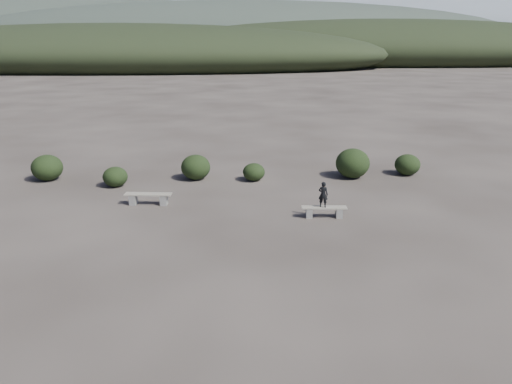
{
  "coord_description": "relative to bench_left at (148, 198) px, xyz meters",
  "views": [
    {
      "loc": [
        0.26,
        -12.94,
        6.25
      ],
      "look_at": [
        0.73,
        3.5,
        1.1
      ],
      "focal_mm": 35.0,
      "sensor_mm": 36.0,
      "label": 1
    }
  ],
  "objects": [
    {
      "name": "shrub_b",
      "position": [
        1.53,
        3.56,
        0.29
      ],
      "size": [
        1.33,
        1.33,
        1.14
      ],
      "primitive_type": "ellipsoid",
      "color": "black",
      "rests_on": "ground"
    },
    {
      "name": "seated_person",
      "position": [
        6.51,
        -1.62,
        0.6
      ],
      "size": [
        0.39,
        0.32,
        0.94
      ],
      "primitive_type": "imported",
      "rotation": [
        0.0,
        0.0,
        2.82
      ],
      "color": "black",
      "rests_on": "bench_right"
    },
    {
      "name": "bench_right",
      "position": [
        6.57,
        -1.63,
        -0.03
      ],
      "size": [
        1.63,
        0.39,
        0.4
      ],
      "rotation": [
        0.0,
        0.0,
        -0.03
      ],
      "color": "slate",
      "rests_on": "ground"
    },
    {
      "name": "shrub_a",
      "position": [
        -1.86,
        2.52,
        0.16
      ],
      "size": [
        1.06,
        1.06,
        0.87
      ],
      "primitive_type": "ellipsoid",
      "color": "black",
      "rests_on": "ground"
    },
    {
      "name": "shrub_f",
      "position": [
        -5.16,
        3.6,
        0.31
      ],
      "size": [
        1.38,
        1.38,
        1.17
      ],
      "primitive_type": "ellipsoid",
      "color": "black",
      "rests_on": "ground"
    },
    {
      "name": "ground",
      "position": [
        3.38,
        -5.49,
        -0.27
      ],
      "size": [
        1200.0,
        1200.0,
        0.0
      ],
      "primitive_type": "plane",
      "color": "#2F2925",
      "rests_on": "ground"
    },
    {
      "name": "shrub_c",
      "position": [
        4.16,
        3.26,
        0.13
      ],
      "size": [
        1.0,
        1.0,
        0.8
      ],
      "primitive_type": "ellipsoid",
      "color": "black",
      "rests_on": "ground"
    },
    {
      "name": "shrub_e",
      "position": [
        11.4,
        4.05,
        0.22
      ],
      "size": [
        1.18,
        1.18,
        0.98
      ],
      "primitive_type": "ellipsoid",
      "color": "black",
      "rests_on": "ground"
    },
    {
      "name": "bench_left",
      "position": [
        0.0,
        0.0,
        0.0
      ],
      "size": [
        1.82,
        0.5,
        0.45
      ],
      "rotation": [
        0.0,
        0.0,
        -0.07
      ],
      "color": "slate",
      "rests_on": "ground"
    },
    {
      "name": "shrub_d",
      "position": [
        8.71,
        3.64,
        0.4
      ],
      "size": [
        1.55,
        1.55,
        1.36
      ],
      "primitive_type": "ellipsoid",
      "color": "black",
      "rests_on": "ground"
    },
    {
      "name": "mountain_ridges",
      "position": [
        -4.1,
        333.57,
        10.56
      ],
      "size": [
        500.0,
        400.0,
        56.0
      ],
      "color": "black",
      "rests_on": "ground"
    }
  ]
}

